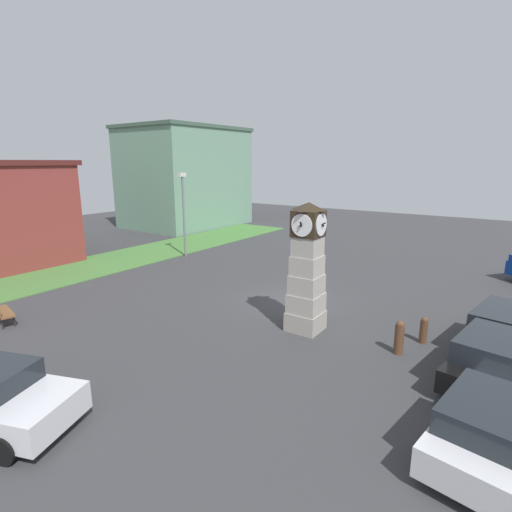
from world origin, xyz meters
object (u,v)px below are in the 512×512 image
(clock_tower, at_px, (307,273))
(bollard_near_tower, at_px, (424,330))
(car_by_building, at_px, (508,329))
(street_lamp_near_road, at_px, (184,208))
(car_near_tower, at_px, (499,361))
(bollard_mid_row, at_px, (399,337))
(car_navy_sedan, at_px, (492,428))
(bench, at_px, (1,311))

(clock_tower, xyz_separation_m, bollard_near_tower, (1.29, -3.86, -1.71))
(car_by_building, xyz_separation_m, street_lamp_near_road, (3.85, 18.29, 2.41))
(clock_tower, height_order, car_near_tower, clock_tower)
(bollard_near_tower, bearing_deg, car_by_building, -68.96)
(bollard_mid_row, xyz_separation_m, car_navy_sedan, (-3.76, -2.88, 0.17))
(car_near_tower, distance_m, street_lamp_near_road, 19.48)
(bollard_near_tower, height_order, car_by_building, car_by_building)
(car_by_building, bearing_deg, bollard_near_tower, 111.04)
(clock_tower, relative_size, car_by_building, 0.98)
(street_lamp_near_road, bearing_deg, bollard_near_tower, -106.70)
(car_navy_sedan, xyz_separation_m, car_near_tower, (3.31, 0.10, 0.03))
(bollard_mid_row, height_order, bench, bollard_mid_row)
(bollard_mid_row, bearing_deg, clock_tower, 90.04)
(car_by_building, bearing_deg, car_navy_sedan, -179.82)
(car_by_building, distance_m, street_lamp_near_road, 18.84)
(bollard_mid_row, height_order, street_lamp_near_road, street_lamp_near_road)
(bollard_mid_row, bearing_deg, bollard_near_tower, -20.31)
(clock_tower, xyz_separation_m, car_by_building, (2.21, -6.25, -1.41))
(bench, distance_m, street_lamp_near_road, 12.65)
(bollard_near_tower, distance_m, car_near_tower, 2.90)
(car_near_tower, bearing_deg, bench, 109.46)
(car_navy_sedan, bearing_deg, bench, 98.32)
(clock_tower, relative_size, car_near_tower, 1.09)
(car_navy_sedan, height_order, car_near_tower, car_near_tower)
(car_near_tower, xyz_separation_m, bench, (-5.68, 16.07, -0.24))
(car_navy_sedan, distance_m, car_by_building, 5.97)
(bollard_near_tower, bearing_deg, street_lamp_near_road, 73.30)
(clock_tower, relative_size, street_lamp_near_road, 0.87)
(car_navy_sedan, distance_m, car_near_tower, 3.31)
(car_by_building, xyz_separation_m, bench, (-8.33, 16.16, -0.24))
(car_navy_sedan, xyz_separation_m, car_by_building, (5.97, 0.02, 0.03))
(bollard_mid_row, relative_size, bench, 0.68)
(car_navy_sedan, height_order, bench, car_navy_sedan)
(bollard_near_tower, relative_size, car_navy_sedan, 0.22)
(bollard_near_tower, bearing_deg, bollard_mid_row, 159.69)
(clock_tower, bearing_deg, car_navy_sedan, -120.92)
(car_near_tower, distance_m, car_by_building, 2.65)
(car_near_tower, bearing_deg, bollard_mid_row, 80.91)
(bollard_mid_row, relative_size, street_lamp_near_road, 0.21)
(clock_tower, bearing_deg, street_lamp_near_road, 63.26)
(car_near_tower, bearing_deg, street_lamp_near_road, 70.33)
(car_navy_sedan, height_order, car_by_building, car_by_building)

